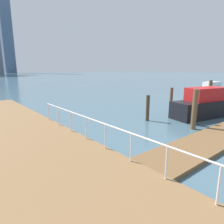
# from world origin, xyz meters

# --- Properties ---
(ground_plane) EXTENTS (300.00, 300.00, 0.00)m
(ground_plane) POSITION_xyz_m (0.00, 20.00, 0.00)
(ground_plane) COLOR #476675
(floating_dock) EXTENTS (11.16, 2.00, 0.18)m
(floating_dock) POSITION_xyz_m (2.08, 11.49, 0.09)
(floating_dock) COLOR brown
(floating_dock) RESTS_ON ground_plane
(dock_piling_0) EXTENTS (0.25, 0.25, 1.82)m
(dock_piling_0) POSITION_xyz_m (2.76, 16.32, 0.91)
(dock_piling_0) COLOR #473826
(dock_piling_0) RESTS_ON ground_plane
(dock_piling_2) EXTENTS (0.25, 0.25, 2.09)m
(dock_piling_2) POSITION_xyz_m (6.33, 16.88, 1.04)
(dock_piling_2) COLOR brown
(dock_piling_2) RESTS_ON ground_plane
(dock_piling_3) EXTENTS (0.30, 0.30, 2.45)m
(dock_piling_3) POSITION_xyz_m (3.43, 13.22, 1.22)
(dock_piling_3) COLOR brown
(dock_piling_3) RESTS_ON ground_plane
(dock_piling_4) EXTENTS (0.29, 0.29, 2.58)m
(dock_piling_4) POSITION_xyz_m (10.52, 15.70, 1.29)
(dock_piling_4) COLOR brown
(dock_piling_4) RESTS_ON ground_plane
(dock_piling_5) EXTENTS (0.25, 0.25, 1.96)m
(dock_piling_5) POSITION_xyz_m (4.22, 13.70, 0.98)
(dock_piling_5) COLOR #473826
(dock_piling_5) RESTS_ON ground_plane
(moored_boat_0) EXTENTS (7.53, 3.31, 2.24)m
(moored_boat_0) POSITION_xyz_m (7.75, 14.21, 0.86)
(moored_boat_0) COLOR black
(moored_boat_0) RESTS_ON ground_plane
(moored_boat_1) EXTENTS (5.87, 1.59, 2.04)m
(moored_boat_1) POSITION_xyz_m (15.90, 18.32, 0.80)
(moored_boat_1) COLOR beige
(moored_boat_1) RESTS_ON ground_plane
(skyline_tower_4) EXTENTS (7.14, 9.09, 67.69)m
(skyline_tower_4) POSITION_xyz_m (26.35, 160.05, 33.84)
(skyline_tower_4) COLOR slate
(skyline_tower_4) RESTS_ON ground_plane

